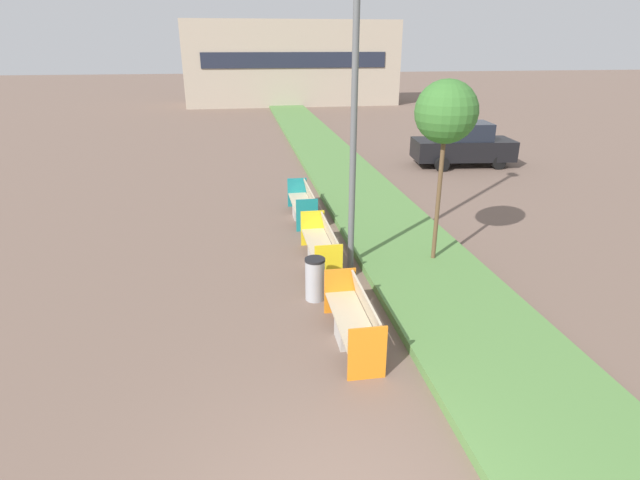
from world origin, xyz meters
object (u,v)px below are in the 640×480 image
at_px(bench_orange_frame, 354,323).
at_px(litter_bin, 315,279).
at_px(sapling_tree_near, 446,113).
at_px(parked_car_distant, 463,145).
at_px(bench_yellow_frame, 322,248).
at_px(bench_teal_frame, 303,206).
at_px(street_lamp_post, 356,48).

relative_size(bench_orange_frame, litter_bin, 2.39).
height_order(sapling_tree_near, parked_car_distant, sapling_tree_near).
distance_m(bench_yellow_frame, bench_teal_frame, 3.42).
height_order(bench_teal_frame, parked_car_distant, parked_car_distant).
bearing_deg(bench_orange_frame, bench_yellow_frame, 89.96).
distance_m(bench_orange_frame, street_lamp_post, 5.47).
relative_size(bench_orange_frame, sapling_tree_near, 0.51).
height_order(street_lamp_post, sapling_tree_near, street_lamp_post).
xyz_separation_m(bench_teal_frame, sapling_tree_near, (2.63, -3.95, 3.21)).
bearing_deg(parked_car_distant, bench_yellow_frame, -124.02).
distance_m(bench_yellow_frame, litter_bin, 1.86).
bearing_deg(parked_car_distant, street_lamp_post, -120.32).
bearing_deg(litter_bin, street_lamp_post, 51.57).
height_order(bench_yellow_frame, parked_car_distant, parked_car_distant).
relative_size(bench_teal_frame, sapling_tree_near, 0.55).
bearing_deg(bench_yellow_frame, bench_teal_frame, 90.00).
relative_size(litter_bin, sapling_tree_near, 0.21).
bearing_deg(bench_teal_frame, street_lamp_post, -81.12).
distance_m(sapling_tree_near, parked_car_distant, 11.32).
bearing_deg(sapling_tree_near, bench_yellow_frame, 168.44).
height_order(bench_teal_frame, litter_bin, bench_teal_frame).
xyz_separation_m(bench_yellow_frame, litter_bin, (-0.44, -1.80, 0.08)).
relative_size(bench_yellow_frame, bench_teal_frame, 1.01).
bearing_deg(parked_car_distant, bench_orange_frame, -115.35).
bearing_deg(street_lamp_post, sapling_tree_near, -1.61).
bearing_deg(bench_teal_frame, sapling_tree_near, -56.34).
height_order(litter_bin, parked_car_distant, parked_car_distant).
xyz_separation_m(bench_orange_frame, sapling_tree_near, (2.64, 2.96, 3.22)).
distance_m(bench_teal_frame, sapling_tree_near, 5.73).
bearing_deg(bench_orange_frame, litter_bin, 104.45).
distance_m(street_lamp_post, parked_car_distant, 12.67).
bearing_deg(sapling_tree_near, bench_orange_frame, -131.67).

